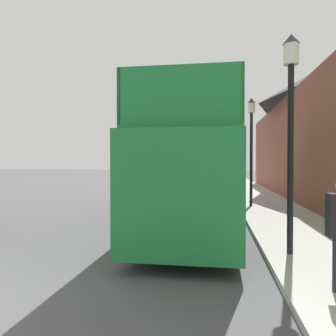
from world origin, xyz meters
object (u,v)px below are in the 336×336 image
at_px(lamp_post_nearest, 291,103).
at_px(lamp_post_second, 251,132).
at_px(lamp_post_third, 237,141).
at_px(tour_bus, 196,172).
at_px(parked_car_ahead_of_bus, 215,188).

bearing_deg(lamp_post_nearest, lamp_post_second, 89.83).
xyz_separation_m(lamp_post_second, lamp_post_third, (-0.11, 8.00, 0.10)).
bearing_deg(lamp_post_nearest, tour_bus, 122.45).
bearing_deg(lamp_post_third, lamp_post_second, -89.18).
bearing_deg(tour_bus, lamp_post_nearest, -56.77).
relative_size(lamp_post_nearest, lamp_post_third, 0.94).
bearing_deg(lamp_post_second, lamp_post_third, 90.82).
xyz_separation_m(tour_bus, lamp_post_second, (2.28, 4.45, 1.73)).
xyz_separation_m(tour_bus, lamp_post_nearest, (2.26, -3.55, 1.64)).
xyz_separation_m(lamp_post_nearest, lamp_post_third, (-0.09, 16.00, 0.20)).
height_order(tour_bus, lamp_post_third, lamp_post_third).
distance_m(tour_bus, lamp_post_nearest, 4.52).
bearing_deg(lamp_post_nearest, parked_car_ahead_of_bus, 97.75).
bearing_deg(tour_bus, lamp_post_third, 80.91).
height_order(lamp_post_nearest, lamp_post_third, lamp_post_third).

